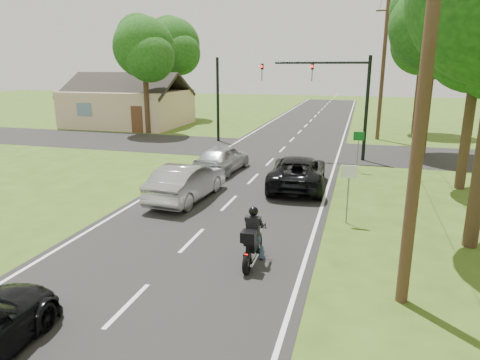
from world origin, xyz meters
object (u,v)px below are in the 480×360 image
Objects in this scene: silver_sedan at (187,182)px; sign_green at (358,142)px; dark_suv at (298,172)px; silver_suv at (222,158)px; sign_white at (349,180)px; traffic_signal at (335,89)px; utility_pole_near at (425,84)px; motorcycle_rider at (253,242)px; utility_pole_far at (383,70)px.

sign_green is at bearing -130.16° from silver_sedan.
sign_green reaches higher than dark_suv.
silver_suv is 2.03× the size of sign_white.
traffic_signal is at bearing 97.05° from sign_white.
silver_suv is at bearing -27.32° from dark_suv.
sign_green is (-1.30, 12.98, -3.49)m from utility_pole_near.
motorcycle_rider is 4.80m from sign_white.
silver_sedan is 0.47× the size of utility_pole_near.
motorcycle_rider is 0.46× the size of silver_suv.
motorcycle_rider is 0.31× the size of traffic_signal.
dark_suv is at bearing -98.48° from traffic_signal.
silver_sedan is 2.19× the size of sign_white.
utility_pole_far is at bearing 79.96° from motorcycle_rider.
sign_white is (-1.50, 4.98, -3.49)m from utility_pole_near.
traffic_signal reaches higher than silver_sedan.
utility_pole_far is at bearing 90.00° from utility_pole_near.
sign_green is (1.56, -3.02, -2.54)m from traffic_signal.
sign_white reaches higher than motorcycle_rider.
silver_suv is (-4.23, 1.81, 0.01)m from dark_suv.
utility_pole_near is 4.71× the size of sign_white.
silver_sedan is 10.91m from utility_pole_near.
dark_suv is 2.46× the size of sign_green.
silver_suv is 14.33m from utility_pole_near.
utility_pole_near is (2.86, -16.00, 0.95)m from traffic_signal.
silver_suv is at bearing -121.95° from utility_pole_far.
traffic_signal is 0.64× the size of utility_pole_near.
traffic_signal is 16.28m from utility_pole_near.
sign_green is at bearing -158.40° from silver_suv.
sign_white is at bearing 58.73° from motorcycle_rider.
utility_pole_near reaches higher than silver_suv.
silver_sedan is at bearing 171.07° from sign_white.
silver_sedan is 9.73m from sign_green.
silver_sedan is 2.19× the size of sign_green.
motorcycle_rider is at bearing 117.95° from silver_suv.
sign_green is at bearing -62.62° from traffic_signal.
silver_suv is (-0.08, 4.98, -0.03)m from silver_sedan.
silver_suv is at bearing -163.72° from sign_green.
dark_suv is 2.46× the size of sign_white.
silver_suv is 0.68× the size of traffic_signal.
traffic_signal is at bearing 100.14° from utility_pole_near.
utility_pole_far is (8.11, 13.01, 4.34)m from silver_suv.
sign_green is at bearing -96.73° from utility_pole_far.
traffic_signal is (1.06, 15.06, 3.47)m from motorcycle_rider.
utility_pole_far is 4.71× the size of sign_green.
utility_pole_far reaches higher than sign_green.
sign_green is (6.81, 1.99, 0.85)m from silver_suv.
sign_white is at bearing 143.05° from silver_suv.
sign_white is (2.42, 4.05, 0.93)m from motorcycle_rider.
motorcycle_rider is 0.93× the size of sign_green.
sign_green reaches higher than silver_sedan.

